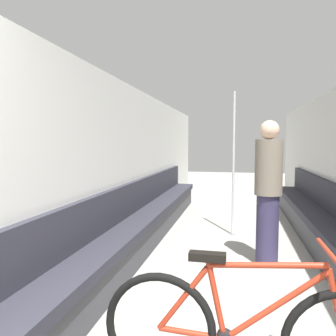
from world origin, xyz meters
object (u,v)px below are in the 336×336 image
(bench_seat_row_left, at_px, (143,223))
(grab_pole_near, at_px, (233,166))
(bench_seat_row_right, at_px, (329,233))
(passenger_standing, at_px, (268,191))
(bicycle, at_px, (247,334))

(bench_seat_row_left, xyz_separation_m, grab_pole_near, (1.17, 0.74, 0.74))
(bench_seat_row_left, relative_size, bench_seat_row_right, 1.00)
(bench_seat_row_left, bearing_deg, grab_pole_near, 32.19)
(bench_seat_row_right, relative_size, passenger_standing, 3.97)
(bench_seat_row_right, relative_size, grab_pole_near, 3.03)
(bench_seat_row_left, relative_size, passenger_standing, 3.97)
(bench_seat_row_left, bearing_deg, passenger_standing, -14.62)
(grab_pole_near, bearing_deg, passenger_standing, -70.86)
(bicycle, bearing_deg, bench_seat_row_left, 104.84)
(bicycle, relative_size, grab_pole_near, 0.76)
(bench_seat_row_right, distance_m, grab_pole_near, 1.55)
(bench_seat_row_left, xyz_separation_m, passenger_standing, (1.57, -0.41, 0.55))
(grab_pole_near, bearing_deg, bicycle, -87.72)
(bench_seat_row_left, xyz_separation_m, bicycle, (1.30, -2.44, 0.06))
(bench_seat_row_right, bearing_deg, bench_seat_row_left, 180.00)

